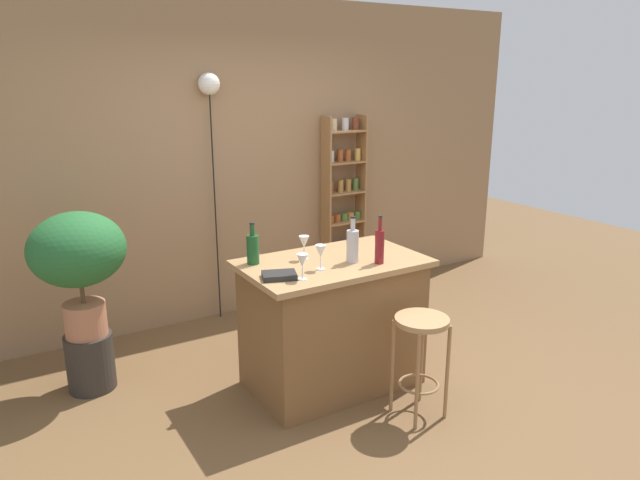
# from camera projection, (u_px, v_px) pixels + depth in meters

# --- Properties ---
(ground) EXTENTS (12.00, 12.00, 0.00)m
(ground) POSITION_uv_depth(u_px,v_px,m) (356.00, 401.00, 3.99)
(ground) COLOR brown
(back_wall) EXTENTS (6.40, 0.10, 2.80)m
(back_wall) POSITION_uv_depth(u_px,v_px,m) (234.00, 161.00, 5.21)
(back_wall) COLOR #997551
(back_wall) RESTS_ON ground
(kitchen_counter) EXTENTS (1.24, 0.76, 0.93)m
(kitchen_counter) POSITION_uv_depth(u_px,v_px,m) (332.00, 323.00, 4.11)
(kitchen_counter) COLOR brown
(kitchen_counter) RESTS_ON ground
(bar_stool) EXTENTS (0.34, 0.34, 0.68)m
(bar_stool) POSITION_uv_depth(u_px,v_px,m) (421.00, 343.00, 3.70)
(bar_stool) COLOR #997047
(bar_stool) RESTS_ON ground
(spice_shelf) EXTENTS (0.43, 0.17, 1.77)m
(spice_shelf) POSITION_uv_depth(u_px,v_px,m) (344.00, 206.00, 5.76)
(spice_shelf) COLOR #9E7042
(spice_shelf) RESTS_ON ground
(plant_stool) EXTENTS (0.33, 0.33, 0.41)m
(plant_stool) POSITION_uv_depth(u_px,v_px,m) (90.00, 361.00, 4.11)
(plant_stool) COLOR #2D2823
(plant_stool) RESTS_ON ground
(potted_plant) EXTENTS (0.63, 0.57, 0.87)m
(potted_plant) POSITION_uv_depth(u_px,v_px,m) (78.00, 256.00, 3.90)
(potted_plant) COLOR #A86B4C
(potted_plant) RESTS_ON plant_stool
(bottle_vinegar) EXTENTS (0.08, 0.08, 0.28)m
(bottle_vinegar) POSITION_uv_depth(u_px,v_px,m) (253.00, 248.00, 3.89)
(bottle_vinegar) COLOR #194C23
(bottle_vinegar) RESTS_ON kitchen_counter
(bottle_wine_red) EXTENTS (0.08, 0.08, 0.32)m
(bottle_wine_red) POSITION_uv_depth(u_px,v_px,m) (353.00, 245.00, 3.92)
(bottle_wine_red) COLOR #B2B2B7
(bottle_wine_red) RESTS_ON kitchen_counter
(bottle_soda_blue) EXTENTS (0.06, 0.06, 0.33)m
(bottle_soda_blue) POSITION_uv_depth(u_px,v_px,m) (380.00, 245.00, 3.89)
(bottle_soda_blue) COLOR maroon
(bottle_soda_blue) RESTS_ON kitchen_counter
(wine_glass_left) EXTENTS (0.07, 0.07, 0.16)m
(wine_glass_left) POSITION_uv_depth(u_px,v_px,m) (321.00, 252.00, 3.77)
(wine_glass_left) COLOR silver
(wine_glass_left) RESTS_ON kitchen_counter
(wine_glass_center) EXTENTS (0.07, 0.07, 0.16)m
(wine_glass_center) POSITION_uv_depth(u_px,v_px,m) (304.00, 243.00, 3.98)
(wine_glass_center) COLOR silver
(wine_glass_center) RESTS_ON kitchen_counter
(wine_glass_right) EXTENTS (0.07, 0.07, 0.16)m
(wine_glass_right) POSITION_uv_depth(u_px,v_px,m) (302.00, 261.00, 3.58)
(wine_glass_right) COLOR silver
(wine_glass_right) RESTS_ON kitchen_counter
(cookbook) EXTENTS (0.25, 0.21, 0.03)m
(cookbook) POSITION_uv_depth(u_px,v_px,m) (279.00, 275.00, 3.63)
(cookbook) COLOR black
(cookbook) RESTS_ON kitchen_counter
(pendant_globe_light) EXTENTS (0.18, 0.18, 2.16)m
(pendant_globe_light) POSITION_uv_depth(u_px,v_px,m) (209.00, 90.00, 4.83)
(pendant_globe_light) COLOR black
(pendant_globe_light) RESTS_ON ground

